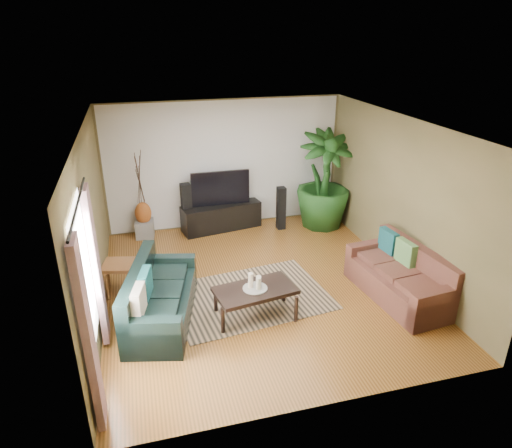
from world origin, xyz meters
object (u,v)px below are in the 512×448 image
object	(u,v)px
coffee_table	(255,303)
speaker_left	(187,208)
sofa_left	(161,294)
television	(220,188)
potted_plant	(324,180)
speaker_right	(281,208)
pedestal	(145,229)
side_table	(120,277)
tv_stand	(221,216)
vase	(143,213)
sofa_right	(399,274)

from	to	relation	value
coffee_table	speaker_left	bearing A→B (deg)	90.52
sofa_left	television	size ratio (longest dim) A/B	1.57
television	potted_plant	bearing A→B (deg)	-10.35
speaker_right	pedestal	xyz separation A→B (m)	(-2.85, 0.32, -0.28)
speaker_right	side_table	size ratio (longest dim) A/B	1.81
coffee_table	tv_stand	bearing A→B (deg)	78.19
potted_plant	television	bearing A→B (deg)	169.65
coffee_table	tv_stand	xyz separation A→B (m)	(0.14, 3.34, 0.04)
television	pedestal	xyz separation A→B (m)	(-1.61, 0.00, -0.74)
speaker_left	pedestal	bearing A→B (deg)	172.45
potted_plant	pedestal	bearing A→B (deg)	174.04
vase	side_table	bearing A→B (deg)	-102.96
sofa_left	sofa_right	bearing A→B (deg)	-82.05
sofa_right	vase	xyz separation A→B (m)	(-3.82, 3.41, 0.10)
sofa_right	tv_stand	distance (m)	4.06
sofa_right	speaker_left	bearing A→B (deg)	-145.52
pedestal	side_table	distance (m)	2.13
television	speaker_left	world-z (taller)	television
vase	potted_plant	bearing A→B (deg)	-5.96
vase	side_table	world-z (taller)	vase
speaker_right	potted_plant	xyz separation A→B (m)	(0.91, -0.07, 0.57)
coffee_table	side_table	bearing A→B (deg)	137.59
television	potted_plant	world-z (taller)	potted_plant
coffee_table	television	xyz separation A→B (m)	(0.14, 3.34, 0.68)
television	side_table	bearing A→B (deg)	-135.26
side_table	speaker_right	bearing A→B (deg)	27.75
speaker_right	potted_plant	distance (m)	1.08
potted_plant	coffee_table	bearing A→B (deg)	-127.89
pedestal	coffee_table	bearing A→B (deg)	-66.16
sofa_left	pedestal	bearing A→B (deg)	16.11
vase	tv_stand	bearing A→B (deg)	0.00
sofa_left	television	bearing A→B (deg)	-12.34
speaker_right	potted_plant	size ratio (longest dim) A/B	0.45
speaker_right	side_table	world-z (taller)	speaker_right
tv_stand	pedestal	distance (m)	1.62
potted_plant	pedestal	size ratio (longest dim) A/B	5.74
tv_stand	side_table	distance (m)	2.94
coffee_table	speaker_left	world-z (taller)	speaker_left
vase	television	bearing A→B (deg)	0.00
vase	side_table	xyz separation A→B (m)	(-0.48, -2.07, -0.27)
television	speaker_right	distance (m)	1.36
sofa_right	coffee_table	xyz separation A→B (m)	(-2.34, 0.07, -0.18)
sofa_right	pedestal	size ratio (longest dim) A/B	5.12
speaker_left	potted_plant	world-z (taller)	potted_plant
speaker_left	side_table	world-z (taller)	speaker_left
vase	pedestal	bearing A→B (deg)	0.00
vase	coffee_table	bearing A→B (deg)	-66.16
coffee_table	side_table	size ratio (longest dim) A/B	2.29
sofa_left	speaker_left	distance (m)	3.14
speaker_left	vase	distance (m)	0.89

